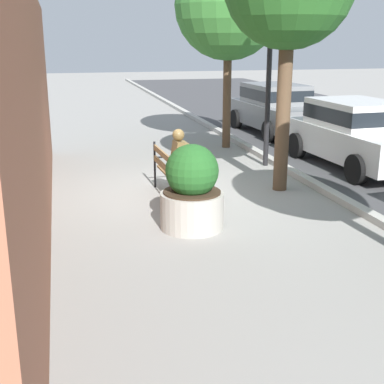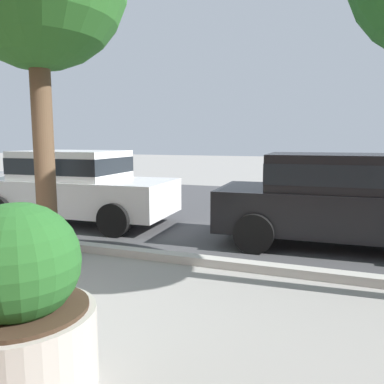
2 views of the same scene
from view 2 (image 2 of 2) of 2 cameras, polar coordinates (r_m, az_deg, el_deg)
street_surface at (r=10.53m, az=-1.86°, el=-1.94°), size 60.00×9.00×0.01m
curb_stone at (r=6.59m, az=-17.32°, el=-7.73°), size 60.00×0.20×0.12m
concrete_planter at (r=3.04m, az=-24.21°, el=-15.57°), size 1.02×1.02×1.37m
parked_car_white at (r=8.54m, az=-17.03°, el=1.11°), size 4.17×2.06×1.56m
parked_car_black at (r=6.80m, az=21.19°, el=-0.72°), size 4.17×2.06×1.56m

